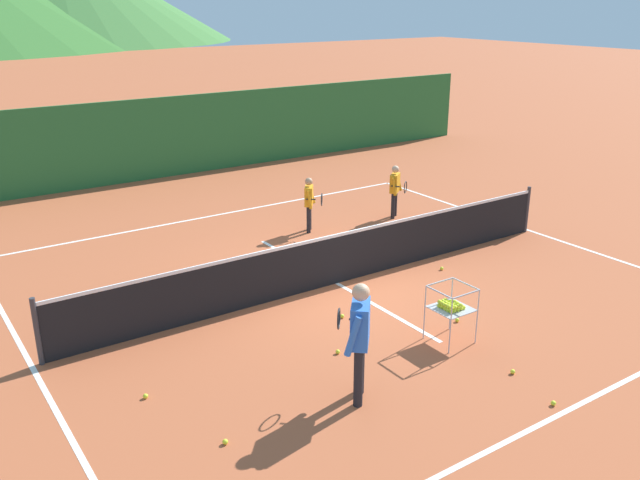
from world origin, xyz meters
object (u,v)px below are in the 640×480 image
Objects in this scene: tennis_ball_1 at (513,372)px; instructor at (359,331)px; tennis_ball_5 at (145,396)px; tennis_ball_7 at (342,316)px; ball_cart at (451,306)px; tennis_ball_3 at (442,268)px; tennis_net at (337,258)px; tennis_ball_8 at (553,403)px; tennis_ball_9 at (225,442)px; tennis_ball_4 at (338,352)px; student_1 at (395,187)px; tennis_ball_0 at (454,305)px; student_0 at (310,199)px; tennis_ball_2 at (457,320)px.

instructor is at bearing 161.40° from tennis_ball_1.
tennis_ball_7 is (3.57, 0.47, 0.00)m from tennis_ball_5.
instructor reaches higher than ball_cart.
tennis_ball_3 is 2.91m from tennis_ball_7.
tennis_ball_1 is at bearing -18.60° from instructor.
tennis_ball_8 is at bearing -89.93° from tennis_net.
tennis_ball_1 and tennis_ball_9 have the same top height.
tennis_ball_4 is at bearing -129.14° from tennis_ball_7.
student_1 is 8.91m from tennis_ball_5.
tennis_ball_4 is at bearing -125.15° from tennis_net.
tennis_ball_9 is (-3.90, -3.18, -0.47)m from tennis_net.
student_1 is 18.72× the size of tennis_ball_7.
tennis_ball_0 is 2.60m from tennis_ball_4.
student_0 is 18.33× the size of tennis_ball_9.
student_0 is at bearing 49.26° from tennis_ball_9.
instructor is 7.97m from student_1.
tennis_ball_3 is 1.00× the size of tennis_ball_9.
student_1 is 18.72× the size of tennis_ball_8.
tennis_ball_3 is (-1.41, -3.12, -0.73)m from student_1.
tennis_net is 155.65× the size of tennis_ball_4.
tennis_ball_3 and tennis_ball_5 have the same top height.
tennis_ball_4 is at bearing -137.11° from student_1.
student_0 is 4.53m from tennis_ball_7.
tennis_ball_0 is 1.98m from tennis_ball_7.
tennis_net reaches higher than tennis_ball_7.
student_0 reaches higher than tennis_ball_2.
student_0 is 0.98× the size of student_1.
student_0 is at bearing 80.89° from tennis_ball_8.
student_1 is at bearing 42.89° from tennis_ball_4.
tennis_ball_0 is 1.00× the size of tennis_ball_1.
tennis_ball_4 is at bearing -119.14° from student_0.
tennis_ball_2 is (-0.52, -5.18, -0.72)m from student_0.
instructor is 24.32× the size of tennis_ball_8.
student_0 reaches higher than tennis_ball_3.
tennis_ball_4 and tennis_ball_9 have the same top height.
ball_cart is 13.22× the size of tennis_ball_5.
tennis_ball_8 is (0.01, -4.85, -0.47)m from tennis_net.
tennis_ball_3 is 3.92m from tennis_ball_4.
tennis_ball_2 is at bearing -127.49° from tennis_ball_3.
student_1 is 7.34m from tennis_ball_1.
tennis_ball_1 is 1.00× the size of tennis_ball_8.
tennis_net is 155.65× the size of tennis_ball_0.
tennis_net reaches higher than tennis_ball_2.
tennis_ball_7 is at bearing 7.55° from tennis_ball_5.
tennis_ball_2 is at bearing -119.59° from student_1.
student_0 is 18.33× the size of tennis_ball_1.
student_1 is 9.35m from tennis_ball_9.
tennis_ball_5 is (-5.04, 0.71, 0.00)m from tennis_ball_2.
ball_cart reaches higher than tennis_ball_5.
tennis_ball_0 is (1.07, -1.98, -0.47)m from tennis_net.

